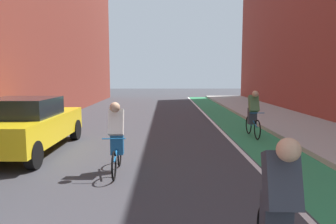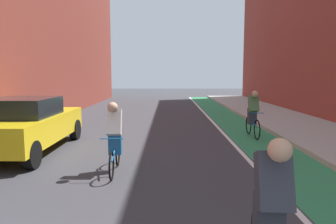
% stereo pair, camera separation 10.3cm
% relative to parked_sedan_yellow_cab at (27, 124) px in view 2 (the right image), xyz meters
% --- Properties ---
extents(ground_plane, '(74.55, 74.55, 0.00)m').
position_rel_parked_sedan_yellow_cab_xyz_m(ground_plane, '(3.35, 2.59, -0.79)').
color(ground_plane, '#38383D').
extents(bike_lane_paint, '(1.60, 33.89, 0.00)m').
position_rel_parked_sedan_yellow_cab_xyz_m(bike_lane_paint, '(6.95, 4.59, -0.79)').
color(bike_lane_paint, '#2D8451').
rests_on(bike_lane_paint, ground).
extents(lane_divider_stripe, '(0.12, 33.89, 0.00)m').
position_rel_parked_sedan_yellow_cab_xyz_m(lane_divider_stripe, '(6.05, 4.59, -0.79)').
color(lane_divider_stripe, white).
rests_on(lane_divider_stripe, ground).
extents(sidewalk_right, '(3.32, 33.89, 0.14)m').
position_rel_parked_sedan_yellow_cab_xyz_m(sidewalk_right, '(9.41, 4.59, -0.72)').
color(sidewalk_right, '#A8A59E').
rests_on(sidewalk_right, ground).
extents(parked_sedan_yellow_cab, '(1.99, 4.49, 1.53)m').
position_rel_parked_sedan_yellow_cab_xyz_m(parked_sedan_yellow_cab, '(0.00, 0.00, 0.00)').
color(parked_sedan_yellow_cab, yellow).
rests_on(parked_sedan_yellow_cab, ground).
extents(cyclist_lead, '(0.48, 1.71, 1.61)m').
position_rel_parked_sedan_yellow_cab_xyz_m(cyclist_lead, '(5.01, -5.84, 0.06)').
color(cyclist_lead, black).
rests_on(cyclist_lead, ground).
extents(cyclist_mid, '(0.48, 1.66, 1.59)m').
position_rel_parked_sedan_yellow_cab_xyz_m(cyclist_mid, '(2.82, -1.92, 0.02)').
color(cyclist_mid, black).
rests_on(cyclist_mid, ground).
extents(cyclist_trailing, '(0.48, 1.73, 1.62)m').
position_rel_parked_sedan_yellow_cab_xyz_m(cyclist_trailing, '(6.94, 2.19, 0.06)').
color(cyclist_trailing, black).
rests_on(cyclist_trailing, ground).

